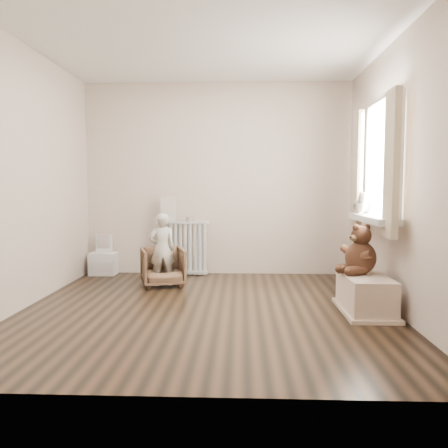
{
  "coord_description": "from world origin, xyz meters",
  "views": [
    {
      "loc": [
        0.34,
        -4.17,
        1.19
      ],
      "look_at": [
        0.15,
        0.45,
        0.8
      ],
      "focal_mm": 35.0,
      "sensor_mm": 36.0,
      "label": 1
    }
  ],
  "objects_px": {
    "teddy_bear": "(361,241)",
    "child": "(162,249)",
    "plush_cat": "(361,205)",
    "toy_bench": "(366,291)",
    "armchair": "(163,267)",
    "radiator": "(183,246)",
    "toy_vanity": "(103,255)"
  },
  "relations": [
    {
      "from": "armchair",
      "to": "teddy_bear",
      "type": "distance_m",
      "value": 2.34
    },
    {
      "from": "teddy_bear",
      "to": "plush_cat",
      "type": "xyz_separation_m",
      "value": [
        0.17,
        0.63,
        0.33
      ]
    },
    {
      "from": "radiator",
      "to": "child",
      "type": "bearing_deg",
      "value": -101.37
    },
    {
      "from": "radiator",
      "to": "toy_vanity",
      "type": "bearing_deg",
      "value": -178.42
    },
    {
      "from": "armchair",
      "to": "teddy_bear",
      "type": "height_order",
      "value": "teddy_bear"
    },
    {
      "from": "toy_bench",
      "to": "teddy_bear",
      "type": "bearing_deg",
      "value": 103.79
    },
    {
      "from": "toy_vanity",
      "to": "plush_cat",
      "type": "height_order",
      "value": "plush_cat"
    },
    {
      "from": "radiator",
      "to": "child",
      "type": "height_order",
      "value": "child"
    },
    {
      "from": "toy_bench",
      "to": "teddy_bear",
      "type": "distance_m",
      "value": 0.48
    },
    {
      "from": "toy_vanity",
      "to": "plush_cat",
      "type": "distance_m",
      "value": 3.43
    },
    {
      "from": "toy_vanity",
      "to": "toy_bench",
      "type": "xyz_separation_m",
      "value": [
        3.07,
        -1.69,
        -0.08
      ]
    },
    {
      "from": "child",
      "to": "teddy_bear",
      "type": "bearing_deg",
      "value": 139.26
    },
    {
      "from": "child",
      "to": "plush_cat",
      "type": "distance_m",
      "value": 2.35
    },
    {
      "from": "teddy_bear",
      "to": "plush_cat",
      "type": "bearing_deg",
      "value": 51.68
    },
    {
      "from": "radiator",
      "to": "toy_bench",
      "type": "xyz_separation_m",
      "value": [
        1.98,
        -1.72,
        -0.19
      ]
    },
    {
      "from": "radiator",
      "to": "child",
      "type": "distance_m",
      "value": 0.75
    },
    {
      "from": "radiator",
      "to": "toy_bench",
      "type": "bearing_deg",
      "value": -40.94
    },
    {
      "from": "armchair",
      "to": "radiator",
      "type": "bearing_deg",
      "value": 59.72
    },
    {
      "from": "toy_vanity",
      "to": "teddy_bear",
      "type": "bearing_deg",
      "value": -27.49
    },
    {
      "from": "armchair",
      "to": "toy_bench",
      "type": "xyz_separation_m",
      "value": [
        2.13,
        -1.03,
        -0.03
      ]
    },
    {
      "from": "radiator",
      "to": "teddy_bear",
      "type": "height_order",
      "value": "teddy_bear"
    },
    {
      "from": "radiator",
      "to": "armchair",
      "type": "xyz_separation_m",
      "value": [
        -0.15,
        -0.69,
        -0.16
      ]
    },
    {
      "from": "radiator",
      "to": "toy_vanity",
      "type": "height_order",
      "value": "radiator"
    },
    {
      "from": "toy_bench",
      "to": "radiator",
      "type": "bearing_deg",
      "value": 139.06
    },
    {
      "from": "toy_vanity",
      "to": "radiator",
      "type": "bearing_deg",
      "value": 1.58
    },
    {
      "from": "toy_bench",
      "to": "teddy_bear",
      "type": "height_order",
      "value": "teddy_bear"
    },
    {
      "from": "armchair",
      "to": "child",
      "type": "relative_size",
      "value": 0.59
    },
    {
      "from": "child",
      "to": "toy_bench",
      "type": "height_order",
      "value": "child"
    },
    {
      "from": "teddy_bear",
      "to": "child",
      "type": "bearing_deg",
      "value": 133.7
    },
    {
      "from": "armchair",
      "to": "plush_cat",
      "type": "xyz_separation_m",
      "value": [
        2.27,
        -0.29,
        0.77
      ]
    },
    {
      "from": "toy_vanity",
      "to": "child",
      "type": "relative_size",
      "value": 0.64
    },
    {
      "from": "toy_vanity",
      "to": "plush_cat",
      "type": "xyz_separation_m",
      "value": [
        3.21,
        -0.95,
        0.72
      ]
    }
  ]
}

